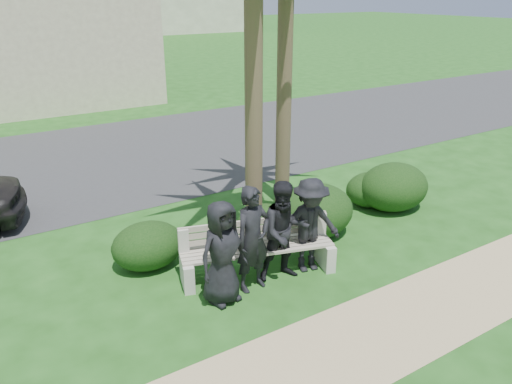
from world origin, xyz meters
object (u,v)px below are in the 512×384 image
at_px(man_c, 285,231).
at_px(man_a, 222,253).
at_px(park_bench, 257,253).
at_px(man_d, 310,225).
at_px(man_b, 253,239).

bearing_deg(man_c, man_a, -164.05).
bearing_deg(park_bench, man_d, -5.01).
relative_size(park_bench, man_d, 1.64).
bearing_deg(man_c, man_d, 12.57).
relative_size(park_bench, man_a, 1.65).
height_order(man_b, man_c, man_b).
bearing_deg(man_b, park_bench, 41.51).
xyz_separation_m(man_a, man_d, (1.68, 0.03, 0.01)).
xyz_separation_m(man_b, man_d, (1.10, -0.02, -0.04)).
bearing_deg(park_bench, man_b, -114.37).
xyz_separation_m(park_bench, man_c, (0.33, -0.32, 0.45)).
distance_m(park_bench, man_d, 0.99).
relative_size(park_bench, man_c, 1.60).
bearing_deg(man_c, man_b, -167.24).
height_order(park_bench, man_c, man_c).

